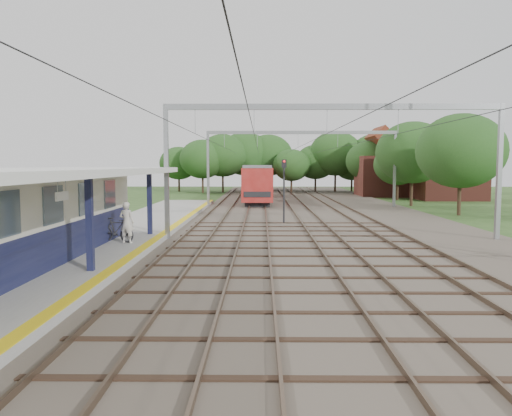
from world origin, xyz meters
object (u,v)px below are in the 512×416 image
object	(u,v)px
bicycle	(116,230)
signal_post	(284,184)
train	(258,179)
person	(127,222)

from	to	relation	value
bicycle	signal_post	xyz separation A→B (m)	(8.19, 9.73, 1.75)
train	person	bearing A→B (deg)	-98.29
bicycle	signal_post	bearing A→B (deg)	-19.80
train	signal_post	bearing A→B (deg)	-86.43
person	train	bearing A→B (deg)	-85.19
bicycle	train	size ratio (longest dim) A/B	0.05
signal_post	bicycle	bearing A→B (deg)	-117.79
train	signal_post	world-z (taller)	signal_post
person	signal_post	distance (m)	12.64
person	train	world-z (taller)	train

